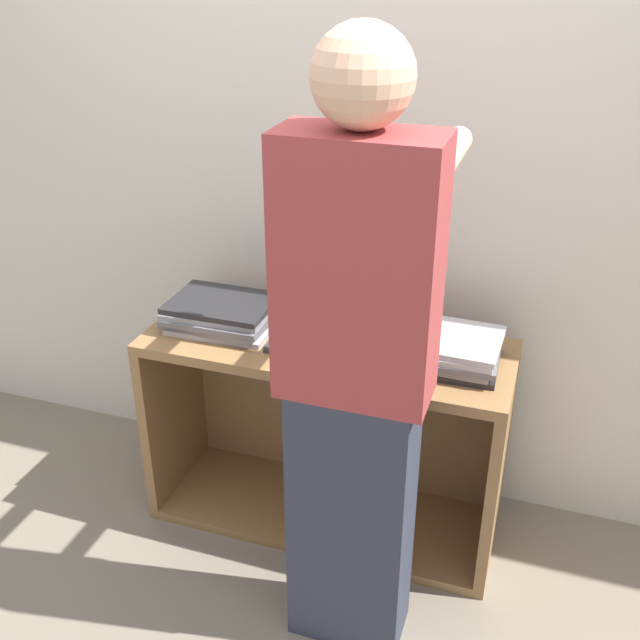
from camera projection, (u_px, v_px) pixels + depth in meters
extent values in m
plane|color=#756B5B|center=(305.00, 556.00, 2.63)|extent=(12.00, 12.00, 0.00)
cube|color=beige|center=(358.00, 180.00, 2.55)|extent=(8.00, 0.05, 2.40)
cube|color=olive|center=(327.00, 348.00, 2.49)|extent=(1.24, 0.46, 0.04)
cube|color=olive|center=(326.00, 510.00, 2.81)|extent=(1.24, 0.46, 0.04)
cube|color=olive|center=(175.00, 404.00, 2.82)|extent=(0.04, 0.46, 0.67)
cube|color=olive|center=(498.00, 468.00, 2.48)|extent=(0.04, 0.46, 0.67)
cube|color=olive|center=(344.00, 402.00, 2.83)|extent=(1.16, 0.04, 0.67)
cube|color=#333338|center=(327.00, 340.00, 2.48)|extent=(0.35, 0.26, 0.02)
cube|color=gray|center=(328.00, 336.00, 2.48)|extent=(0.29, 0.14, 0.00)
cube|color=#333338|center=(343.00, 284.00, 2.58)|extent=(0.35, 0.11, 0.24)
cube|color=black|center=(343.00, 284.00, 2.57)|extent=(0.31, 0.10, 0.21)
cube|color=#B7B7BC|center=(225.00, 323.00, 2.59)|extent=(0.35, 0.26, 0.02)
cube|color=slate|center=(221.00, 319.00, 2.58)|extent=(0.36, 0.27, 0.02)
cube|color=slate|center=(221.00, 315.00, 2.56)|extent=(0.35, 0.26, 0.02)
cube|color=gray|center=(220.00, 308.00, 2.57)|extent=(0.36, 0.27, 0.02)
cube|color=#232326|center=(222.00, 303.00, 2.56)|extent=(0.35, 0.26, 0.02)
cube|color=#232326|center=(442.00, 359.00, 2.37)|extent=(0.36, 0.27, 0.02)
cube|color=gray|center=(438.00, 353.00, 2.37)|extent=(0.35, 0.26, 0.02)
cube|color=slate|center=(443.00, 350.00, 2.35)|extent=(0.36, 0.27, 0.02)
cube|color=#B7B7BC|center=(440.00, 343.00, 2.34)|extent=(0.35, 0.26, 0.02)
cube|color=#B7B7BC|center=(444.00, 338.00, 2.34)|extent=(0.36, 0.27, 0.02)
cube|color=#2D3342|center=(352.00, 516.00, 2.18)|extent=(0.34, 0.20, 0.87)
cube|color=#993838|center=(358.00, 272.00, 1.82)|extent=(0.40, 0.20, 0.69)
sphere|color=#DBAD89|center=(363.00, 76.00, 1.61)|extent=(0.24, 0.24, 0.24)
cylinder|color=#DBAD89|center=(329.00, 144.00, 1.98)|extent=(0.07, 0.32, 0.07)
cylinder|color=#DBAD89|center=(449.00, 154.00, 1.89)|extent=(0.07, 0.32, 0.07)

